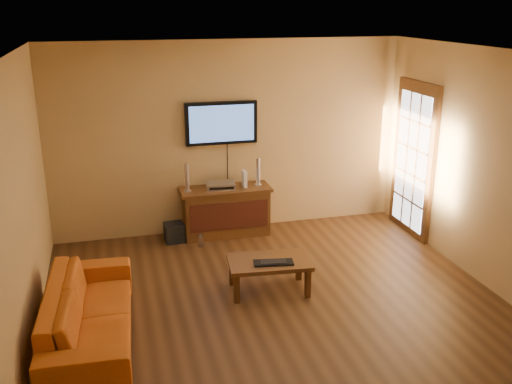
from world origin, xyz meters
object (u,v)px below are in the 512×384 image
object	(u,v)px
media_console	(226,211)
bottle	(201,241)
av_receiver	(221,185)
subwoofer	(174,232)
television	(221,123)
speaker_left	(187,179)
coffee_table	(269,264)
game_console	(245,179)
keyboard	(273,262)
sofa	(89,304)
speaker_right	(258,173)

from	to	relation	value
media_console	bottle	bearing A→B (deg)	-139.54
media_console	av_receiver	xyz separation A→B (m)	(-0.07, 0.00, 0.39)
media_console	subwoofer	bearing A→B (deg)	-174.99
television	subwoofer	bearing A→B (deg)	-160.35
television	bottle	xyz separation A→B (m)	(-0.43, -0.57, -1.48)
media_console	television	size ratio (longest dim) A/B	1.26
speaker_left	coffee_table	bearing A→B (deg)	-69.49
speaker_left	bottle	size ratio (longest dim) A/B	1.98
speaker_left	game_console	bearing A→B (deg)	0.97
keyboard	sofa	bearing A→B (deg)	-168.07
coffee_table	keyboard	xyz separation A→B (m)	(0.02, -0.10, 0.07)
speaker_left	subwoofer	xyz separation A→B (m)	(-0.21, -0.06, -0.74)
game_console	bottle	bearing A→B (deg)	-150.29
speaker_right	game_console	xyz separation A→B (m)	(-0.20, -0.02, -0.06)
speaker_left	bottle	world-z (taller)	speaker_left
television	game_console	xyz separation A→B (m)	(0.28, -0.20, -0.77)
speaker_right	game_console	size ratio (longest dim) A/B	1.70
sofa	speaker_right	world-z (taller)	speaker_right
television	coffee_table	distance (m)	2.34
speaker_left	av_receiver	bearing A→B (deg)	1.34
media_console	av_receiver	bearing A→B (deg)	178.55
keyboard	av_receiver	bearing A→B (deg)	96.56
sofa	av_receiver	distance (m)	2.92
coffee_table	subwoofer	world-z (taller)	coffee_table
speaker_right	bottle	xyz separation A→B (m)	(-0.90, -0.39, -0.78)
coffee_table	sofa	xyz separation A→B (m)	(-1.97, -0.52, 0.06)
subwoofer	speaker_right	bearing A→B (deg)	0.06
television	coffee_table	bearing A→B (deg)	-86.36
media_console	game_console	xyz separation A→B (m)	(0.28, 0.00, 0.46)
sofa	game_console	world-z (taller)	game_console
sofa	keyboard	xyz separation A→B (m)	(1.99, 0.42, 0.00)
coffee_table	speaker_left	distance (m)	1.97
game_console	subwoofer	xyz separation A→B (m)	(-1.02, -0.07, -0.68)
coffee_table	game_console	bearing A→B (deg)	85.19
game_console	keyboard	world-z (taller)	game_console
coffee_table	game_console	size ratio (longest dim) A/B	4.24
television	bottle	distance (m)	1.64
speaker_right	bottle	bearing A→B (deg)	-156.75
sofa	subwoofer	size ratio (longest dim) A/B	7.70
media_console	speaker_left	xyz separation A→B (m)	(-0.54, -0.01, 0.52)
media_console	coffee_table	world-z (taller)	media_console
coffee_table	av_receiver	size ratio (longest dim) A/B	2.48
speaker_left	av_receiver	xyz separation A→B (m)	(0.47, 0.01, -0.14)
media_console	coffee_table	xyz separation A→B (m)	(0.13, -1.78, -0.02)
media_console	game_console	bearing A→B (deg)	0.92
speaker_right	av_receiver	world-z (taller)	speaker_right
bottle	keyboard	distance (m)	1.65
television	sofa	xyz separation A→B (m)	(-1.84, -2.50, -1.18)
subwoofer	media_console	bearing A→B (deg)	0.87
media_console	av_receiver	world-z (taller)	av_receiver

